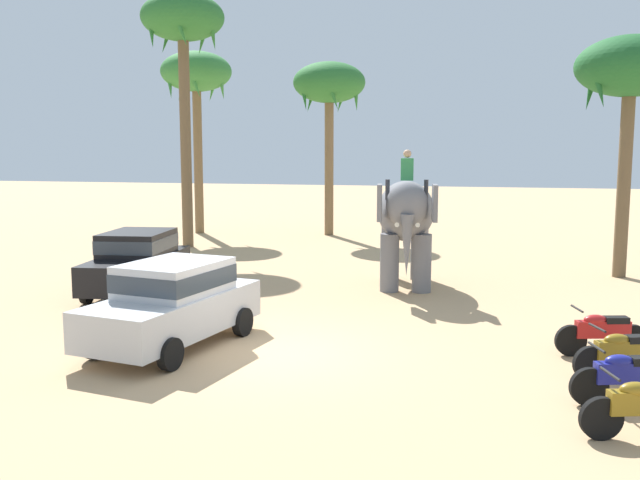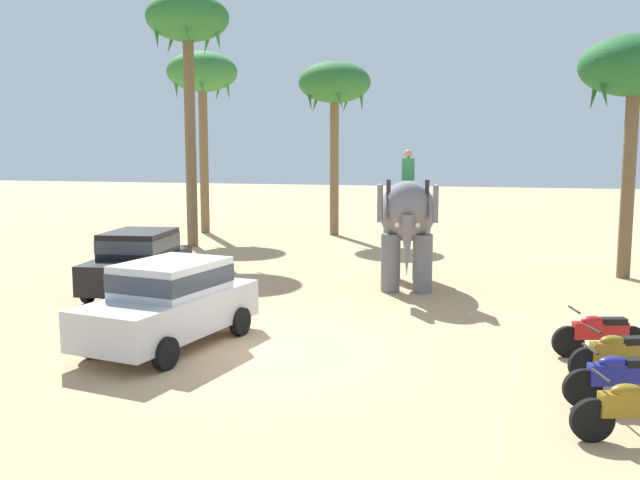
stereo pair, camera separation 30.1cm
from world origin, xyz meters
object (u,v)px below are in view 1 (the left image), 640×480
object	(u,v)px
elephant_with_mahout	(406,217)
palm_tree_behind_elephant	(630,72)
motorcycle_mid_row	(624,353)
motorcycle_second_in_row	(628,376)
car_sedan_foreground	(173,301)
motorcycle_fourth_in_row	(602,332)
palm_tree_far_back	(183,27)
car_parked_far_side	(137,260)
palm_tree_left_of_road	(196,77)
palm_tree_near_hut	(329,87)

from	to	relation	value
elephant_with_mahout	palm_tree_behind_elephant	size ratio (longest dim) A/B	0.55
motorcycle_mid_row	motorcycle_second_in_row	bearing A→B (deg)	-97.48
car_sedan_foreground	motorcycle_fourth_in_row	size ratio (longest dim) A/B	2.46
motorcycle_fourth_in_row	palm_tree_behind_elephant	world-z (taller)	palm_tree_behind_elephant
motorcycle_fourth_in_row	palm_tree_far_back	distance (m)	19.94
car_sedan_foreground	motorcycle_second_in_row	xyz separation A→B (m)	(8.16, -1.33, -0.46)
motorcycle_second_in_row	motorcycle_fourth_in_row	world-z (taller)	same
car_parked_far_side	motorcycle_second_in_row	bearing A→B (deg)	-26.94
elephant_with_mahout	motorcycle_second_in_row	bearing A→B (deg)	-62.37
palm_tree_behind_elephant	palm_tree_far_back	size ratio (longest dim) A/B	0.74
motorcycle_second_in_row	palm_tree_behind_elephant	bearing A→B (deg)	81.24
car_parked_far_side	palm_tree_behind_elephant	world-z (taller)	palm_tree_behind_elephant
elephant_with_mahout	motorcycle_mid_row	distance (m)	8.64
car_parked_far_side	motorcycle_mid_row	bearing A→B (deg)	-21.26
car_parked_far_side	elephant_with_mahout	xyz separation A→B (m)	(6.91, 2.69, 1.06)
palm_tree_far_back	car_sedan_foreground	bearing A→B (deg)	-66.79
motorcycle_fourth_in_row	palm_tree_left_of_road	bearing A→B (deg)	133.12
motorcycle_fourth_in_row	palm_tree_near_hut	distance (m)	20.25
palm_tree_near_hut	palm_tree_left_of_road	distance (m)	6.08
car_parked_far_side	elephant_with_mahout	bearing A→B (deg)	21.27
car_sedan_foreground	palm_tree_behind_elephant	world-z (taller)	palm_tree_behind_elephant
motorcycle_second_in_row	palm_tree_behind_elephant	xyz separation A→B (m)	(1.78, 11.54, 5.68)
motorcycle_second_in_row	palm_tree_left_of_road	world-z (taller)	palm_tree_left_of_road
motorcycle_second_in_row	palm_tree_near_hut	bearing A→B (deg)	115.17
palm_tree_near_hut	palm_tree_far_back	world-z (taller)	palm_tree_far_back
motorcycle_second_in_row	motorcycle_mid_row	world-z (taller)	same
palm_tree_behind_elephant	palm_tree_left_of_road	distance (m)	18.57
palm_tree_behind_elephant	palm_tree_left_of_road	size ratio (longest dim) A/B	0.88
palm_tree_left_of_road	motorcycle_fourth_in_row	bearing A→B (deg)	-46.88
palm_tree_left_of_road	palm_tree_far_back	distance (m)	4.85
car_parked_far_side	motorcycle_mid_row	distance (m)	12.34
elephant_with_mahout	palm_tree_near_hut	xyz separation A→B (m)	(-4.79, 11.16, 4.60)
car_sedan_foreground	palm_tree_left_of_road	world-z (taller)	palm_tree_left_of_road
motorcycle_fourth_in_row	palm_tree_near_hut	world-z (taller)	palm_tree_near_hut
elephant_with_mahout	palm_tree_far_back	xyz separation A→B (m)	(-9.40, 6.08, 6.55)
palm_tree_behind_elephant	palm_tree_left_of_road	world-z (taller)	palm_tree_left_of_road
motorcycle_mid_row	palm_tree_left_of_road	size ratio (longest dim) A/B	0.21
motorcycle_fourth_in_row	motorcycle_second_in_row	bearing A→B (deg)	-90.34
motorcycle_second_in_row	palm_tree_behind_elephant	distance (m)	12.99
palm_tree_near_hut	palm_tree_left_of_road	world-z (taller)	palm_tree_left_of_road
car_sedan_foreground	car_parked_far_side	distance (m)	5.44
car_sedan_foreground	palm_tree_left_of_road	distance (m)	19.95
palm_tree_far_back	motorcycle_second_in_row	bearing A→B (deg)	-46.41
elephant_with_mahout	motorcycle_second_in_row	world-z (taller)	elephant_with_mahout
elephant_with_mahout	motorcycle_second_in_row	xyz separation A→B (m)	(4.42, -8.44, -1.53)
motorcycle_second_in_row	palm_tree_far_back	bearing A→B (deg)	133.59
palm_tree_near_hut	palm_tree_far_back	xyz separation A→B (m)	(-4.61, -5.08, 1.95)
car_sedan_foreground	elephant_with_mahout	bearing A→B (deg)	62.26
motorcycle_fourth_in_row	palm_tree_far_back	bearing A→B (deg)	139.38
motorcycle_fourth_in_row	palm_tree_near_hut	size ratio (longest dim) A/B	0.23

